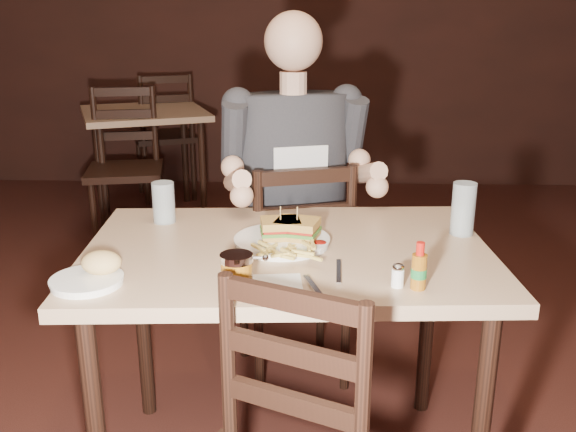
{
  "coord_description": "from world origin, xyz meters",
  "views": [
    {
      "loc": [
        0.19,
        -1.84,
        1.44
      ],
      "look_at": [
        0.13,
        -0.04,
        0.85
      ],
      "focal_mm": 40.0,
      "sensor_mm": 36.0,
      "label": 1
    }
  ],
  "objects_px": {
    "diner": "(296,149)",
    "glass_right": "(463,209)",
    "syrup_dispenser": "(237,275)",
    "bg_table": "(145,123)",
    "chair_far": "(292,269)",
    "side_plate": "(87,282)",
    "bg_chair_far": "(164,136)",
    "glass_left": "(164,202)",
    "dinner_plate": "(282,242)",
    "main_table": "(287,274)",
    "hot_sauce": "(419,266)",
    "bg_chair_near": "(125,170)"
  },
  "relations": [
    {
      "from": "side_plate",
      "to": "hot_sauce",
      "type": "bearing_deg",
      "value": 0.36
    },
    {
      "from": "bg_chair_far",
      "to": "glass_left",
      "type": "xyz_separation_m",
      "value": [
        0.66,
        -2.92,
        0.35
      ]
    },
    {
      "from": "bg_table",
      "to": "diner",
      "type": "relative_size",
      "value": 1.08
    },
    {
      "from": "hot_sauce",
      "to": "syrup_dispenser",
      "type": "distance_m",
      "value": 0.45
    },
    {
      "from": "syrup_dispenser",
      "to": "bg_table",
      "type": "bearing_deg",
      "value": 105.05
    },
    {
      "from": "diner",
      "to": "syrup_dispenser",
      "type": "relative_size",
      "value": 9.14
    },
    {
      "from": "dinner_plate",
      "to": "hot_sauce",
      "type": "height_order",
      "value": "hot_sauce"
    },
    {
      "from": "diner",
      "to": "glass_left",
      "type": "xyz_separation_m",
      "value": [
        -0.42,
        -0.32,
        -0.11
      ]
    },
    {
      "from": "chair_far",
      "to": "bg_chair_far",
      "type": "height_order",
      "value": "bg_chair_far"
    },
    {
      "from": "diner",
      "to": "bg_table",
      "type": "bearing_deg",
      "value": 102.24
    },
    {
      "from": "chair_far",
      "to": "glass_left",
      "type": "xyz_separation_m",
      "value": [
        -0.41,
        -0.36,
        0.38
      ]
    },
    {
      "from": "main_table",
      "to": "bg_table",
      "type": "distance_m",
      "value": 2.8
    },
    {
      "from": "bg_chair_far",
      "to": "syrup_dispenser",
      "type": "bearing_deg",
      "value": 83.78
    },
    {
      "from": "hot_sauce",
      "to": "syrup_dispenser",
      "type": "bearing_deg",
      "value": -173.71
    },
    {
      "from": "chair_far",
      "to": "glass_right",
      "type": "distance_m",
      "value": 0.8
    },
    {
      "from": "chair_far",
      "to": "hot_sauce",
      "type": "bearing_deg",
      "value": 95.79
    },
    {
      "from": "bg_chair_far",
      "to": "main_table",
      "type": "bearing_deg",
      "value": 87.13
    },
    {
      "from": "glass_left",
      "to": "hot_sauce",
      "type": "height_order",
      "value": "glass_left"
    },
    {
      "from": "dinner_plate",
      "to": "glass_left",
      "type": "bearing_deg",
      "value": 153.01
    },
    {
      "from": "dinner_plate",
      "to": "side_plate",
      "type": "xyz_separation_m",
      "value": [
        -0.48,
        -0.3,
        -0.0
      ]
    },
    {
      "from": "bg_table",
      "to": "dinner_plate",
      "type": "bearing_deg",
      "value": -67.67
    },
    {
      "from": "bg_chair_near",
      "to": "dinner_plate",
      "type": "xyz_separation_m",
      "value": [
        1.05,
        -2.02,
        0.29
      ]
    },
    {
      "from": "bg_chair_far",
      "to": "glass_left",
      "type": "bearing_deg",
      "value": 81.07
    },
    {
      "from": "dinner_plate",
      "to": "side_plate",
      "type": "distance_m",
      "value": 0.57
    },
    {
      "from": "dinner_plate",
      "to": "glass_left",
      "type": "relative_size",
      "value": 2.08
    },
    {
      "from": "bg_table",
      "to": "side_plate",
      "type": "bearing_deg",
      "value": -78.68
    },
    {
      "from": "chair_far",
      "to": "syrup_dispenser",
      "type": "relative_size",
      "value": 8.69
    },
    {
      "from": "bg_table",
      "to": "glass_right",
      "type": "relative_size",
      "value": 6.37
    },
    {
      "from": "bg_chair_near",
      "to": "syrup_dispenser",
      "type": "xyz_separation_m",
      "value": [
        0.96,
        -2.37,
        0.34
      ]
    },
    {
      "from": "chair_far",
      "to": "side_plate",
      "type": "xyz_separation_m",
      "value": [
        -0.49,
        -0.87,
        0.32
      ]
    },
    {
      "from": "side_plate",
      "to": "diner",
      "type": "bearing_deg",
      "value": 58.18
    },
    {
      "from": "main_table",
      "to": "bg_chair_far",
      "type": "distance_m",
      "value": 3.32
    },
    {
      "from": "diner",
      "to": "glass_left",
      "type": "height_order",
      "value": "diner"
    },
    {
      "from": "main_table",
      "to": "side_plate",
      "type": "height_order",
      "value": "side_plate"
    },
    {
      "from": "dinner_plate",
      "to": "glass_right",
      "type": "xyz_separation_m",
      "value": [
        0.55,
        0.11,
        0.07
      ]
    },
    {
      "from": "main_table",
      "to": "side_plate",
      "type": "relative_size",
      "value": 6.82
    },
    {
      "from": "glass_right",
      "to": "side_plate",
      "type": "distance_m",
      "value": 1.11
    },
    {
      "from": "bg_table",
      "to": "hot_sauce",
      "type": "relative_size",
      "value": 8.44
    },
    {
      "from": "chair_far",
      "to": "side_plate",
      "type": "distance_m",
      "value": 1.05
    },
    {
      "from": "diner",
      "to": "glass_right",
      "type": "height_order",
      "value": "diner"
    },
    {
      "from": "dinner_plate",
      "to": "side_plate",
      "type": "relative_size",
      "value": 1.54
    },
    {
      "from": "main_table",
      "to": "dinner_plate",
      "type": "bearing_deg",
      "value": 128.6
    },
    {
      "from": "glass_right",
      "to": "hot_sauce",
      "type": "xyz_separation_m",
      "value": [
        -0.2,
        -0.41,
        -0.02
      ]
    },
    {
      "from": "dinner_plate",
      "to": "syrup_dispenser",
      "type": "xyz_separation_m",
      "value": [
        -0.09,
        -0.35,
        0.04
      ]
    },
    {
      "from": "bg_chair_far",
      "to": "dinner_plate",
      "type": "distance_m",
      "value": 3.3
    },
    {
      "from": "bg_table",
      "to": "diner",
      "type": "xyz_separation_m",
      "value": [
        1.08,
        -2.05,
        0.27
      ]
    },
    {
      "from": "bg_chair_far",
      "to": "glass_left",
      "type": "height_order",
      "value": "bg_chair_far"
    },
    {
      "from": "bg_chair_near",
      "to": "hot_sauce",
      "type": "xyz_separation_m",
      "value": [
        1.41,
        -2.32,
        0.35
      ]
    },
    {
      "from": "chair_far",
      "to": "side_plate",
      "type": "bearing_deg",
      "value": 44.69
    },
    {
      "from": "bg_chair_far",
      "to": "dinner_plate",
      "type": "relative_size",
      "value": 3.53
    }
  ]
}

